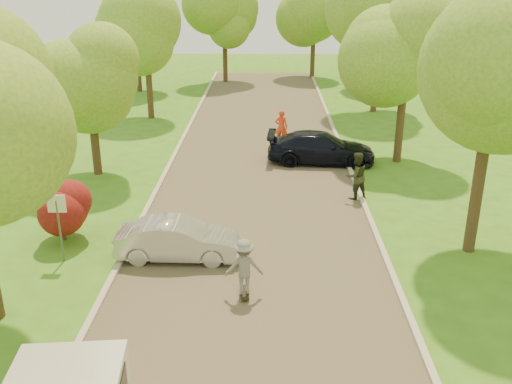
# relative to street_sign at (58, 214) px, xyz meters

# --- Properties ---
(ground) EXTENTS (100.00, 100.00, 0.00)m
(ground) POSITION_rel_street_sign_xyz_m (5.80, -4.00, -1.56)
(ground) COLOR #3F6D19
(ground) RESTS_ON ground
(road) EXTENTS (8.00, 60.00, 0.01)m
(road) POSITION_rel_street_sign_xyz_m (5.80, 4.00, -1.56)
(road) COLOR #4C4438
(road) RESTS_ON ground
(curb_left) EXTENTS (0.18, 60.00, 0.12)m
(curb_left) POSITION_rel_street_sign_xyz_m (1.75, 4.00, -1.50)
(curb_left) COLOR #B2AD9E
(curb_left) RESTS_ON ground
(curb_right) EXTENTS (0.18, 60.00, 0.12)m
(curb_right) POSITION_rel_street_sign_xyz_m (9.85, 4.00, -1.50)
(curb_right) COLOR #B2AD9E
(curb_right) RESTS_ON ground
(street_sign) EXTENTS (0.55, 0.06, 2.17)m
(street_sign) POSITION_rel_street_sign_xyz_m (0.00, 0.00, 0.00)
(street_sign) COLOR #59595E
(street_sign) RESTS_ON ground
(red_shrub) EXTENTS (1.70, 1.70, 1.95)m
(red_shrub) POSITION_rel_street_sign_xyz_m (-0.50, 1.50, -0.47)
(red_shrub) COLOR #382619
(red_shrub) RESTS_ON ground
(tree_l_midb) EXTENTS (4.30, 4.20, 6.62)m
(tree_l_midb) POSITION_rel_street_sign_xyz_m (-1.01, 8.00, 3.02)
(tree_l_midb) COLOR #382619
(tree_l_midb) RESTS_ON ground
(tree_l_far) EXTENTS (4.92, 4.80, 7.79)m
(tree_l_far) POSITION_rel_street_sign_xyz_m (-0.59, 18.00, 3.90)
(tree_l_far) COLOR #382619
(tree_l_far) RESTS_ON ground
(tree_r_mida) EXTENTS (5.13, 5.00, 7.95)m
(tree_r_mida) POSITION_rel_street_sign_xyz_m (12.82, 1.00, 3.97)
(tree_r_mida) COLOR #382619
(tree_r_mida) RESTS_ON ground
(tree_r_midb) EXTENTS (4.51, 4.40, 7.01)m
(tree_r_midb) POSITION_rel_street_sign_xyz_m (12.40, 10.00, 3.32)
(tree_r_midb) COLOR #382619
(tree_r_midb) RESTS_ON ground
(tree_r_far) EXTENTS (5.33, 5.20, 8.34)m
(tree_r_far) POSITION_rel_street_sign_xyz_m (13.03, 20.00, 4.27)
(tree_r_far) COLOR #382619
(tree_r_far) RESTS_ON ground
(tree_bg_a) EXTENTS (5.12, 5.00, 7.72)m
(tree_bg_a) POSITION_rel_street_sign_xyz_m (-2.98, 26.00, 3.75)
(tree_bg_a) COLOR #382619
(tree_bg_a) RESTS_ON ground
(tree_bg_b) EXTENTS (5.12, 5.00, 7.95)m
(tree_bg_b) POSITION_rel_street_sign_xyz_m (14.02, 28.00, 3.97)
(tree_bg_b) COLOR #382619
(tree_bg_b) RESTS_ON ground
(tree_bg_c) EXTENTS (4.92, 4.80, 7.33)m
(tree_bg_c) POSITION_rel_street_sign_xyz_m (3.01, 30.00, 3.46)
(tree_bg_c) COLOR #382619
(tree_bg_c) RESTS_ON ground
(tree_bg_d) EXTENTS (5.12, 5.00, 7.72)m
(tree_bg_d) POSITION_rel_street_sign_xyz_m (10.02, 32.00, 3.75)
(tree_bg_d) COLOR #382619
(tree_bg_d) RESTS_ON ground
(silver_sedan) EXTENTS (3.81, 1.39, 1.25)m
(silver_sedan) POSITION_rel_street_sign_xyz_m (3.50, 0.28, -0.94)
(silver_sedan) COLOR #B5B5BA
(silver_sedan) RESTS_ON ground
(dark_sedan) EXTENTS (5.01, 2.32, 1.42)m
(dark_sedan) POSITION_rel_street_sign_xyz_m (8.64, 9.74, -0.86)
(dark_sedan) COLOR black
(dark_sedan) RESTS_ON ground
(longboard) EXTENTS (0.30, 0.83, 0.09)m
(longboard) POSITION_rel_street_sign_xyz_m (5.59, -1.85, -1.48)
(longboard) COLOR black
(longboard) RESTS_ON ground
(skateboarder) EXTENTS (1.07, 0.68, 1.57)m
(skateboarder) POSITION_rel_street_sign_xyz_m (5.59, -1.85, -0.67)
(skateboarder) COLOR slate
(skateboarder) RESTS_ON longboard
(person_striped) EXTENTS (0.71, 0.53, 1.77)m
(person_striped) POSITION_rel_street_sign_xyz_m (6.88, 12.66, -0.68)
(person_striped) COLOR red
(person_striped) RESTS_ON ground
(person_olive) EXTENTS (1.12, 1.02, 1.88)m
(person_olive) POSITION_rel_street_sign_xyz_m (9.60, 5.31, -0.63)
(person_olive) COLOR #2B311D
(person_olive) RESTS_ON ground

